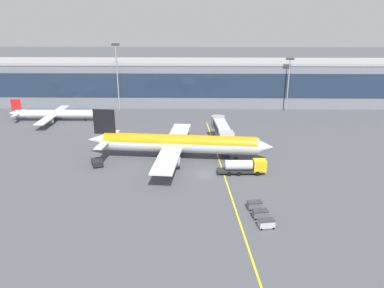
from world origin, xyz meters
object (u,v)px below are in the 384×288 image
(main_airliner, at_px, (179,143))
(baggage_cart_2, at_px, (255,205))
(pushback_tug, at_px, (97,162))
(baggage_cart_1, at_px, (260,214))
(baggage_cart_0, at_px, (266,223))
(commuter_jet_far, at_px, (55,114))
(fuel_tanker, at_px, (245,166))

(main_airliner, bearing_deg, baggage_cart_2, -58.71)
(pushback_tug, relative_size, baggage_cart_1, 1.53)
(baggage_cart_0, distance_m, commuter_jet_far, 87.72)
(pushback_tug, bearing_deg, baggage_cart_2, -30.39)
(pushback_tug, xyz_separation_m, baggage_cart_2, (34.17, -20.04, -0.07))
(fuel_tanker, bearing_deg, main_airliner, 149.36)
(fuel_tanker, distance_m, baggage_cart_1, 19.07)
(pushback_tug, relative_size, commuter_jet_far, 0.14)
(baggage_cart_0, height_order, baggage_cart_2, same)
(baggage_cart_2, xyz_separation_m, commuter_jet_far, (-58.02, 58.50, 1.71))
(main_airliner, height_order, pushback_tug, main_airliner)
(main_airliner, bearing_deg, baggage_cart_1, -60.82)
(baggage_cart_0, bearing_deg, main_airliner, 117.43)
(baggage_cart_0, bearing_deg, fuel_tanker, 92.45)
(baggage_cart_2, height_order, commuter_jet_far, commuter_jet_far)
(main_airliner, distance_m, pushback_tug, 19.87)
(baggage_cart_0, height_order, commuter_jet_far, commuter_jet_far)
(baggage_cart_1, bearing_deg, main_airliner, 119.18)
(main_airliner, bearing_deg, commuter_jet_far, 141.93)
(fuel_tanker, xyz_separation_m, pushback_tug, (-34.28, 4.15, -0.90))
(main_airliner, distance_m, commuter_jet_far, 54.47)
(baggage_cart_1, relative_size, commuter_jet_far, 0.09)
(main_airliner, bearing_deg, baggage_cart_0, -62.57)
(fuel_tanker, bearing_deg, baggage_cart_1, -88.74)
(main_airliner, height_order, baggage_cart_0, main_airliner)
(fuel_tanker, xyz_separation_m, baggage_cart_1, (0.42, -19.04, -0.96))
(pushback_tug, distance_m, baggage_cart_2, 39.61)
(main_airliner, height_order, fuel_tanker, main_airliner)
(pushback_tug, xyz_separation_m, baggage_cart_0, (35.23, -26.35, -0.07))
(pushback_tug, height_order, commuter_jet_far, commuter_jet_far)
(baggage_cart_0, bearing_deg, commuter_jet_far, 132.35)
(fuel_tanker, relative_size, commuter_jet_far, 0.35)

